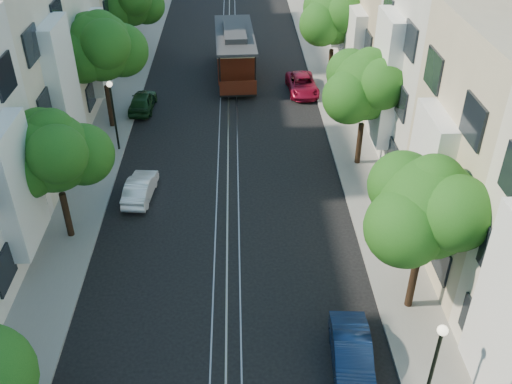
{
  "coord_description": "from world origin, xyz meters",
  "views": [
    {
      "loc": [
        0.59,
        -7.05,
        16.41
      ],
      "look_at": [
        1.35,
        14.12,
        2.2
      ],
      "focal_mm": 40.0,
      "sensor_mm": 36.0,
      "label": 1
    }
  ],
  "objects": [
    {
      "name": "tree_e_b",
      "position": [
        7.26,
        8.98,
        4.73
      ],
      "size": [
        4.93,
        4.08,
        6.68
      ],
      "color": "black",
      "rests_on": "ground"
    },
    {
      "name": "townhouses_east",
      "position": [
        11.87,
        27.91,
        5.18
      ],
      "size": [
        7.75,
        72.0,
        12.0
      ],
      "color": "beige",
      "rests_on": "ground"
    },
    {
      "name": "cable_car",
      "position": [
        0.5,
        32.8,
        1.97
      ],
      "size": [
        3.05,
        8.75,
        3.32
      ],
      "rotation": [
        0.0,
        0.0,
        0.04
      ],
      "color": "black",
      "rests_on": "ground"
    },
    {
      "name": "lamp_west",
      "position": [
        -6.3,
        22.0,
        2.85
      ],
      "size": [
        0.32,
        0.32,
        4.16
      ],
      "color": "black",
      "rests_on": "ground"
    },
    {
      "name": "parked_car_w_mid",
      "position": [
        -4.4,
        17.15,
        0.56
      ],
      "size": [
        1.51,
        3.51,
        1.12
      ],
      "primitive_type": "imported",
      "rotation": [
        0.0,
        0.0,
        3.05
      ],
      "color": "white",
      "rests_on": "ground"
    },
    {
      "name": "rail_right",
      "position": [
        0.55,
        28.0,
        0.01
      ],
      "size": [
        0.06,
        80.0,
        0.02
      ],
      "primitive_type": "cube",
      "color": "gray",
      "rests_on": "ground"
    },
    {
      "name": "sidewalk_west",
      "position": [
        -7.25,
        28.0,
        0.06
      ],
      "size": [
        2.5,
        80.0,
        0.12
      ],
      "primitive_type": "cube",
      "color": "gray",
      "rests_on": "ground"
    },
    {
      "name": "parked_car_e_mid",
      "position": [
        4.4,
        6.13,
        0.63
      ],
      "size": [
        1.55,
        3.87,
        1.25
      ],
      "primitive_type": "imported",
      "rotation": [
        0.0,
        0.0,
        -0.06
      ],
      "color": "#0D1F43",
      "rests_on": "ground"
    },
    {
      "name": "tree_w_c",
      "position": [
        -7.14,
        24.98,
        5.07
      ],
      "size": [
        5.13,
        4.28,
        7.09
      ],
      "color": "black",
      "rests_on": "ground"
    },
    {
      "name": "tree_e_c",
      "position": [
        7.26,
        19.98,
        4.6
      ],
      "size": [
        4.84,
        3.99,
        6.52
      ],
      "color": "black",
      "rests_on": "ground"
    },
    {
      "name": "tree_e_d",
      "position": [
        7.26,
        30.98,
        4.87
      ],
      "size": [
        5.01,
        4.16,
        6.85
      ],
      "color": "black",
      "rests_on": "ground"
    },
    {
      "name": "parked_car_e_far",
      "position": [
        5.13,
        29.82,
        0.58
      ],
      "size": [
        2.13,
        4.28,
        1.16
      ],
      "primitive_type": "imported",
      "rotation": [
        0.0,
        0.0,
        0.05
      ],
      "color": "maroon",
      "rests_on": "ground"
    },
    {
      "name": "tree_w_b",
      "position": [
        -7.14,
        13.98,
        4.4
      ],
      "size": [
        4.72,
        3.87,
        6.27
      ],
      "color": "black",
      "rests_on": "ground"
    },
    {
      "name": "parked_car_w_far",
      "position": [
        -5.6,
        27.39,
        0.62
      ],
      "size": [
        1.63,
        3.73,
        1.25
      ],
      "primitive_type": "imported",
      "rotation": [
        0.0,
        0.0,
        3.1
      ],
      "color": "#16381A",
      "rests_on": "ground"
    },
    {
      "name": "lamp_east",
      "position": [
        6.3,
        4.0,
        2.85
      ],
      "size": [
        0.32,
        0.32,
        4.16
      ],
      "color": "black",
      "rests_on": "ground"
    },
    {
      "name": "townhouses_west",
      "position": [
        -11.87,
        27.91,
        5.08
      ],
      "size": [
        7.75,
        72.0,
        11.76
      ],
      "color": "silver",
      "rests_on": "ground"
    },
    {
      "name": "lane_line",
      "position": [
        0.0,
        28.0,
        0.0
      ],
      "size": [
        0.08,
        80.0,
        0.01
      ],
      "primitive_type": "cube",
      "color": "tan",
      "rests_on": "ground"
    },
    {
      "name": "ground",
      "position": [
        0.0,
        28.0,
        0.0
      ],
      "size": [
        200.0,
        200.0,
        0.0
      ],
      "primitive_type": "plane",
      "color": "black",
      "rests_on": "ground"
    },
    {
      "name": "rail_left",
      "position": [
        -0.55,
        28.0,
        0.01
      ],
      "size": [
        0.06,
        80.0,
        0.02
      ],
      "primitive_type": "cube",
      "color": "gray",
      "rests_on": "ground"
    },
    {
      "name": "sidewalk_east",
      "position": [
        7.25,
        28.0,
        0.06
      ],
      "size": [
        2.5,
        80.0,
        0.12
      ],
      "primitive_type": "cube",
      "color": "gray",
      "rests_on": "ground"
    },
    {
      "name": "tree_w_d",
      "position": [
        -7.14,
        35.98,
        4.6
      ],
      "size": [
        4.84,
        3.99,
        6.52
      ],
      "color": "black",
      "rests_on": "ground"
    },
    {
      "name": "rail_slot",
      "position": [
        0.0,
        28.0,
        0.01
      ],
      "size": [
        0.06,
        80.0,
        0.02
      ],
      "primitive_type": "cube",
      "color": "gray",
      "rests_on": "ground"
    }
  ]
}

